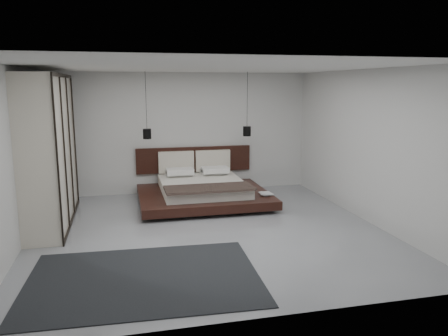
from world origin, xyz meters
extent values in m
plane|color=gray|center=(0.00, 0.00, 0.00)|extent=(6.00, 6.00, 0.00)
plane|color=white|center=(0.00, 0.00, 2.80)|extent=(6.00, 6.00, 0.00)
plane|color=silver|center=(0.00, 3.00, 1.40)|extent=(6.00, 0.00, 6.00)
plane|color=silver|center=(0.00, -3.00, 1.40)|extent=(6.00, 0.00, 6.00)
plane|color=silver|center=(-3.00, 0.00, 1.40)|extent=(0.00, 6.00, 6.00)
plane|color=silver|center=(3.00, 0.00, 1.40)|extent=(0.00, 6.00, 6.00)
cube|color=black|center=(-2.95, 2.45, 1.30)|extent=(0.05, 0.90, 2.60)
cube|color=black|center=(0.25, 1.75, 0.04)|extent=(2.14, 1.75, 0.08)
cube|color=black|center=(0.25, 1.75, 0.17)|extent=(2.73, 2.24, 0.18)
cube|color=white|center=(0.25, 1.88, 0.36)|extent=(1.75, 1.95, 0.21)
cube|color=black|center=(0.25, 1.12, 0.49)|extent=(1.77, 0.68, 0.05)
cube|color=white|center=(-0.16, 2.63, 0.53)|extent=(0.60, 0.39, 0.12)
cube|color=white|center=(0.66, 2.63, 0.53)|extent=(0.60, 0.39, 0.12)
cube|color=white|center=(-0.16, 2.49, 0.59)|extent=(0.60, 0.39, 0.12)
cube|color=white|center=(0.66, 2.49, 0.59)|extent=(0.60, 0.39, 0.12)
cube|color=black|center=(0.25, 2.96, 0.77)|extent=(2.73, 0.08, 0.60)
cube|color=beige|center=(-0.19, 2.87, 0.74)|extent=(0.83, 0.10, 0.50)
cube|color=beige|center=(0.69, 2.87, 0.74)|extent=(0.83, 0.10, 0.50)
imported|color=#99724C|center=(1.37, 1.26, 0.27)|extent=(0.25, 0.33, 0.03)
imported|color=#99724C|center=(1.35, 1.23, 0.29)|extent=(0.27, 0.32, 0.02)
cylinder|color=black|center=(-0.87, 2.33, 2.19)|extent=(0.01, 0.01, 1.22)
cylinder|color=black|center=(-0.87, 2.33, 1.48)|extent=(0.18, 0.18, 0.22)
cylinder|color=#FFE0B2|center=(-0.87, 2.33, 1.38)|extent=(0.13, 0.13, 0.01)
cylinder|color=black|center=(1.37, 2.33, 2.19)|extent=(0.01, 0.01, 1.21)
cylinder|color=black|center=(1.37, 2.33, 1.48)|extent=(0.18, 0.18, 0.22)
cylinder|color=#FFE0B2|center=(1.37, 2.33, 1.38)|extent=(0.13, 0.13, 0.01)
cube|color=silver|center=(-2.70, 1.14, 1.35)|extent=(0.62, 2.70, 2.70)
cube|color=black|center=(-2.38, 1.14, 2.67)|extent=(0.03, 2.70, 0.06)
cube|color=black|center=(-2.38, 1.14, 0.03)|extent=(0.03, 2.70, 0.06)
cube|color=black|center=(-2.38, -0.21, 1.35)|extent=(0.03, 0.05, 2.70)
cube|color=black|center=(-2.38, 0.69, 1.35)|extent=(0.03, 0.05, 2.70)
cube|color=black|center=(-2.38, 1.59, 1.35)|extent=(0.03, 0.05, 2.70)
cube|color=black|center=(-2.38, 2.49, 1.35)|extent=(0.03, 0.05, 2.70)
cube|color=black|center=(-1.20, -1.70, 0.01)|extent=(3.11, 2.29, 0.01)
camera|label=1|loc=(-1.42, -7.17, 2.51)|focal=35.00mm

